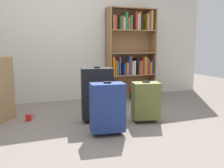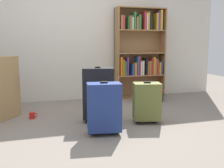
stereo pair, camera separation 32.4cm
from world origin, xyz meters
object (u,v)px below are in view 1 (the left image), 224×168
(storage_box, at_px, (143,94))
(suitcase_olive, at_px, (146,101))
(mug, at_px, (29,118))
(suitcase_navy_blue, at_px, (107,107))
(suitcase_black, at_px, (97,94))
(bookshelf, at_px, (131,50))

(storage_box, bearing_deg, suitcase_olive, -117.05)
(mug, height_order, suitcase_navy_blue, suitcase_navy_blue)
(suitcase_navy_blue, relative_size, suitcase_olive, 1.12)
(suitcase_navy_blue, height_order, suitcase_black, suitcase_black)
(suitcase_navy_blue, xyz_separation_m, suitcase_black, (0.05, 0.53, 0.06))
(suitcase_navy_blue, distance_m, suitcase_black, 0.54)
(suitcase_navy_blue, height_order, suitcase_olive, suitcase_navy_blue)
(bookshelf, height_order, mug, bookshelf)
(suitcase_olive, bearing_deg, storage_box, 62.95)
(storage_box, relative_size, suitcase_olive, 0.72)
(bookshelf, xyz_separation_m, suitcase_black, (-1.21, -1.40, -0.55))
(bookshelf, distance_m, suitcase_black, 1.93)
(bookshelf, distance_m, suitcase_navy_blue, 2.38)
(bookshelf, xyz_separation_m, mug, (-2.09, -0.99, -0.90))
(bookshelf, distance_m, storage_box, 0.92)
(mug, relative_size, suitcase_black, 0.16)
(storage_box, distance_m, suitcase_navy_blue, 2.03)
(storage_box, height_order, suitcase_olive, suitcase_olive)
(bookshelf, bearing_deg, suitcase_navy_blue, -123.13)
(suitcase_navy_blue, bearing_deg, suitcase_olive, 22.96)
(suitcase_black, bearing_deg, mug, 154.94)
(mug, xyz_separation_m, suitcase_black, (0.89, -0.41, 0.35))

